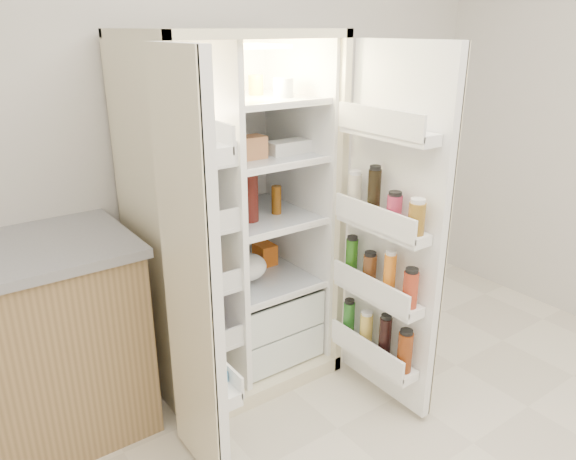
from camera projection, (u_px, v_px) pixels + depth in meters
wall_back at (213, 116)px, 2.98m from camera, size 4.00×0.02×2.70m
refrigerator at (231, 242)px, 2.87m from camera, size 0.92×0.70×1.80m
freezer_door at (192, 282)px, 2.08m from camera, size 0.15×0.40×1.72m
fridge_door at (391, 241)px, 2.56m from camera, size 0.17×0.58×1.72m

